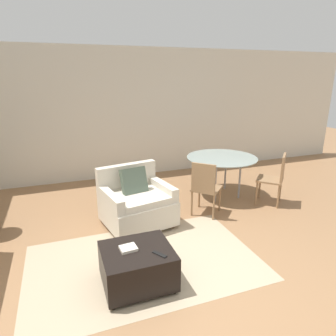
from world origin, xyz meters
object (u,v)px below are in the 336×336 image
ottoman (137,265)px  dining_chair_near_left (205,185)px  tv_remote_primary (160,254)px  dining_chair_near_right (276,176)px  dining_table (222,161)px  armchair (136,203)px  book_stack (128,248)px

ottoman → dining_chair_near_left: (1.43, 1.25, 0.29)m
tv_remote_primary → dining_chair_near_right: size_ratio=0.18×
dining_table → armchair: bearing=-161.6°
armchair → dining_table: 1.90m
book_stack → armchair: bearing=72.1°
ottoman → tv_remote_primary: tv_remote_primary is taller
armchair → dining_chair_near_right: 2.46m
dining_chair_near_left → dining_table: bearing=45.0°
armchair → dining_chair_near_left: dining_chair_near_left is taller
ottoman → tv_remote_primary: (0.20, -0.17, 0.20)m
tv_remote_primary → armchair: bearing=84.6°
book_stack → dining_chair_near_right: (2.88, 1.22, 0.08)m
book_stack → ottoman: bearing=-21.7°
armchair → book_stack: armchair is taller
book_stack → tv_remote_primary: 0.34m
ottoman → dining_chair_near_right: 3.08m
book_stack → tv_remote_primary: size_ratio=1.12×
ottoman → tv_remote_primary: size_ratio=4.48×
tv_remote_primary → dining_chair_near_left: bearing=48.9°
book_stack → dining_chair_near_left: 1.95m
dining_chair_near_right → armchair: bearing=177.9°
ottoman → dining_table: size_ratio=0.58×
armchair → dining_chair_near_left: (1.09, -0.09, 0.17)m
dining_table → dining_chair_near_left: size_ratio=1.43×
armchair → tv_remote_primary: (-0.14, -1.51, 0.08)m
armchair → dining_chair_near_left: size_ratio=1.23×
armchair → tv_remote_primary: bearing=-95.4°
dining_table → dining_chair_near_left: 0.98m
ottoman → dining_table: dining_table is taller
dining_chair_near_left → dining_chair_near_right: size_ratio=1.00×
armchair → dining_chair_near_right: bearing=-2.1°
tv_remote_primary → dining_table: size_ratio=0.13×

